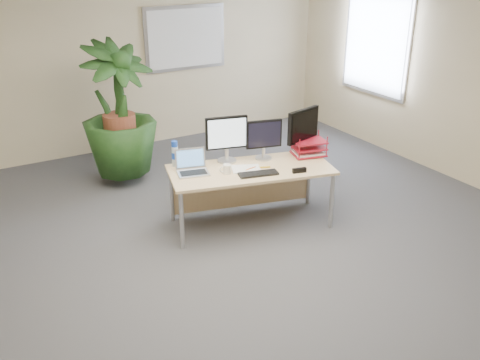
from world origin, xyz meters
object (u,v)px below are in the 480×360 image
desk (248,177)px  monitor_left (227,136)px  laptop (192,167)px  floor_plant (120,127)px  monitor_right (264,137)px

desk → monitor_left: size_ratio=3.64×
monitor_left → laptop: bearing=-171.3°
monitor_left → laptop: 0.51m
floor_plant → monitor_left: size_ratio=2.96×
floor_plant → monitor_right: bearing=-56.4°
desk → floor_plant: floor_plant is taller
floor_plant → monitor_right: size_ratio=3.38×
desk → floor_plant: 1.92m
desk → laptop: size_ratio=4.90×
desk → laptop: (-0.60, 0.14, 0.20)m
floor_plant → laptop: bearing=-81.2°
desk → laptop: 0.65m
laptop → monitor_right: bearing=-4.4°
floor_plant → laptop: floor_plant is taller
desk → monitor_left: (-0.15, 0.21, 0.43)m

